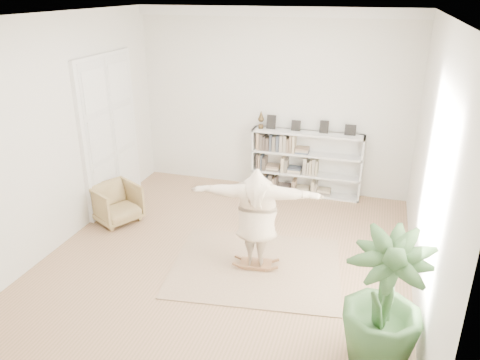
% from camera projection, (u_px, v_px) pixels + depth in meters
% --- Properties ---
extents(floor, '(6.00, 6.00, 0.00)m').
position_uv_depth(floor, '(227.00, 258.00, 7.34)').
color(floor, olive).
rests_on(floor, ground).
extents(room_shell, '(6.00, 6.00, 6.00)m').
position_uv_depth(room_shell, '(275.00, 11.00, 8.59)').
color(room_shell, silver).
rests_on(room_shell, floor).
extents(doors, '(0.09, 1.78, 2.92)m').
position_uv_depth(doors, '(110.00, 134.00, 8.67)').
color(doors, white).
rests_on(doors, floor).
extents(bookshelf, '(2.20, 0.35, 1.64)m').
position_uv_depth(bookshelf, '(306.00, 164.00, 9.39)').
color(bookshelf, silver).
rests_on(bookshelf, floor).
extents(armchair, '(1.02, 1.01, 0.69)m').
position_uv_depth(armchair, '(116.00, 203.00, 8.37)').
color(armchair, tan).
rests_on(armchair, floor).
extents(rug, '(2.74, 2.31, 0.02)m').
position_uv_depth(rug, '(256.00, 267.00, 7.08)').
color(rug, tan).
rests_on(rug, floor).
extents(rocker_board, '(0.50, 0.34, 0.10)m').
position_uv_depth(rocker_board, '(256.00, 264.00, 7.06)').
color(rocker_board, brown).
rests_on(rocker_board, rug).
extents(person, '(1.93, 0.75, 1.53)m').
position_uv_depth(person, '(257.00, 215.00, 6.75)').
color(person, beige).
rests_on(person, rocker_board).
extents(houseplant, '(1.10, 1.10, 1.60)m').
position_uv_depth(houseplant, '(384.00, 300.00, 5.06)').
color(houseplant, '#33582C').
rests_on(houseplant, floor).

